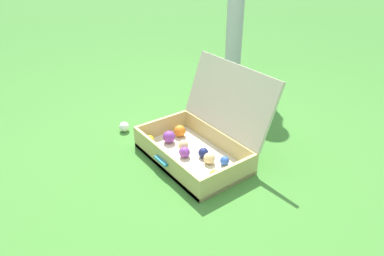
{
  "coord_description": "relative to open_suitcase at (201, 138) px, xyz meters",
  "views": [
    {
      "loc": [
        1.36,
        -0.95,
        1.15
      ],
      "look_at": [
        0.01,
        0.05,
        0.21
      ],
      "focal_mm": 32.39,
      "sensor_mm": 36.0,
      "label": 1
    }
  ],
  "objects": [
    {
      "name": "ground_plane",
      "position": [
        0.0,
        -0.12,
        -0.12
      ],
      "size": [
        16.0,
        16.0,
        0.0
      ],
      "primitive_type": "plane",
      "color": "#3D7A2D"
    },
    {
      "name": "open_suitcase",
      "position": [
        0.0,
        0.0,
        0.0
      ],
      "size": [
        0.66,
        0.56,
        0.51
      ],
      "color": "beige",
      "rests_on": "ground"
    },
    {
      "name": "stray_ball_on_grass",
      "position": [
        -0.53,
        -0.24,
        -0.08
      ],
      "size": [
        0.07,
        0.07,
        0.07
      ],
      "primitive_type": "sphere",
      "color": "white",
      "rests_on": "ground"
    }
  ]
}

